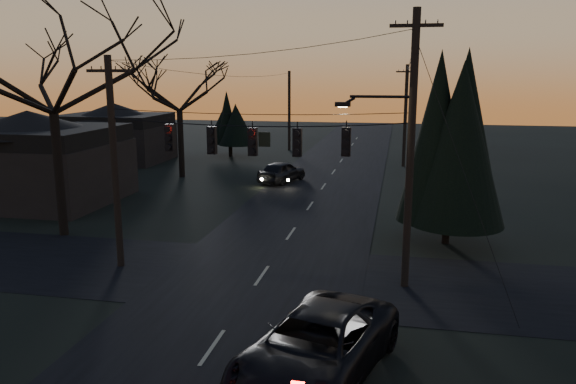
% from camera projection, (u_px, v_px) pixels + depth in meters
% --- Properties ---
extents(main_road, '(8.00, 120.00, 0.02)m').
position_uv_depth(main_road, '(304.00, 214.00, 31.65)').
color(main_road, black).
rests_on(main_road, ground).
extents(cross_road, '(60.00, 7.00, 0.02)m').
position_uv_depth(cross_road, '(262.00, 276.00, 22.05)').
color(cross_road, black).
rests_on(cross_road, ground).
extents(utility_pole_right, '(5.00, 0.30, 10.00)m').
position_uv_depth(utility_pole_right, '(404.00, 286.00, 21.00)').
color(utility_pole_right, black).
rests_on(utility_pole_right, ground).
extents(utility_pole_left, '(1.80, 0.30, 8.50)m').
position_uv_depth(utility_pole_left, '(121.00, 266.00, 23.20)').
color(utility_pole_left, black).
rests_on(utility_pole_left, ground).
extents(utility_pole_far_r, '(1.80, 0.30, 8.50)m').
position_uv_depth(utility_pole_far_r, '(403.00, 166.00, 47.86)').
color(utility_pole_far_r, black).
rests_on(utility_pole_far_r, ground).
extents(utility_pole_far_l, '(0.30, 0.30, 8.00)m').
position_uv_depth(utility_pole_far_l, '(289.00, 150.00, 57.73)').
color(utility_pole_far_l, black).
rests_on(utility_pole_far_l, ground).
extents(span_signal_assembly, '(11.50, 0.44, 1.47)m').
position_uv_depth(span_signal_assembly, '(254.00, 141.00, 20.99)').
color(span_signal_assembly, black).
rests_on(span_signal_assembly, ground).
extents(bare_tree_left, '(9.71, 9.71, 11.91)m').
position_uv_depth(bare_tree_left, '(49.00, 62.00, 25.93)').
color(bare_tree_left, black).
rests_on(bare_tree_left, ground).
extents(evergreen_right, '(4.30, 4.30, 8.61)m').
position_uv_depth(evergreen_right, '(452.00, 139.00, 25.26)').
color(evergreen_right, black).
rests_on(evergreen_right, ground).
extents(bare_tree_dist, '(6.11, 6.11, 10.05)m').
position_uv_depth(bare_tree_dist, '(179.00, 84.00, 41.57)').
color(bare_tree_dist, black).
rests_on(bare_tree_dist, ground).
extents(evergreen_dist, '(3.59, 3.59, 5.48)m').
position_uv_depth(evergreen_dist, '(230.00, 121.00, 52.75)').
color(evergreen_dist, black).
rests_on(evergreen_dist, ground).
extents(house_left_near, '(10.00, 8.00, 5.60)m').
position_uv_depth(house_left_near, '(31.00, 157.00, 34.31)').
color(house_left_near, black).
rests_on(house_left_near, ground).
extents(house_left_far, '(9.00, 7.00, 5.20)m').
position_uv_depth(house_left_far, '(115.00, 132.00, 50.28)').
color(house_left_far, black).
rests_on(house_left_far, ground).
extents(suv_near, '(4.46, 6.75, 1.72)m').
position_uv_depth(suv_near, '(316.00, 347.00, 14.55)').
color(suv_near, black).
rests_on(suv_near, ground).
extents(sedan_oncoming_a, '(3.21, 4.90, 1.55)m').
position_uv_depth(sedan_oncoming_a, '(282.00, 172.00, 40.74)').
color(sedan_oncoming_a, black).
rests_on(sedan_oncoming_a, ground).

